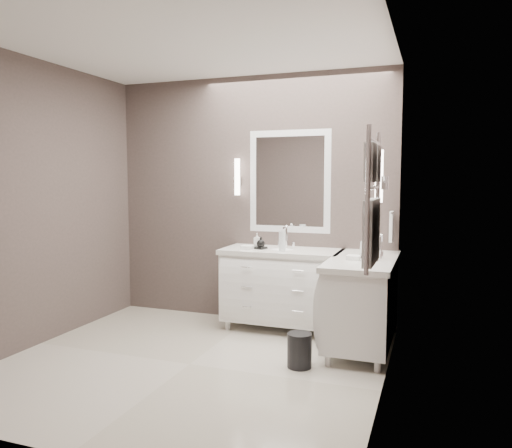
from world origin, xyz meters
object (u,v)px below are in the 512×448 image
(vanity_back, at_px, (282,284))
(towel_ladder, at_px, (372,208))
(waste_bin, at_px, (299,350))
(vanity_right, at_px, (362,297))

(vanity_back, height_order, towel_ladder, towel_ladder)
(towel_ladder, distance_m, waste_bin, 1.55)
(vanity_right, distance_m, waste_bin, 0.84)
(vanity_back, xyz_separation_m, waste_bin, (0.45, -0.97, -0.34))
(towel_ladder, relative_size, waste_bin, 3.11)
(vanity_back, distance_m, vanity_right, 0.93)
(waste_bin, bearing_deg, vanity_right, 56.64)
(vanity_back, bearing_deg, towel_ladder, -55.90)
(vanity_back, relative_size, waste_bin, 4.28)
(vanity_right, height_order, towel_ladder, towel_ladder)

